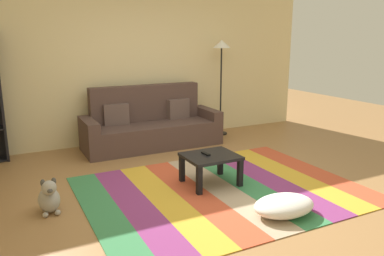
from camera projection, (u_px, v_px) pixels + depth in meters
ground_plane at (205, 187)px, 4.71m from camera, size 14.00×14.00×0.00m
back_wall at (134, 63)px, 6.60m from camera, size 6.80×0.10×2.70m
rug at (222, 190)px, 4.62m from camera, size 3.22×2.46×0.01m
couch at (151, 126)px, 6.41m from camera, size 2.26×0.80×1.00m
coffee_table at (211, 160)px, 4.73m from camera, size 0.64×0.55×0.37m
pouf at (284, 205)px, 3.95m from camera, size 0.68×0.47×0.19m
dog at (49, 198)px, 4.00m from camera, size 0.22×0.35×0.40m
standing_lamp at (221, 56)px, 6.93m from camera, size 0.32×0.32×1.74m
tv_remote at (206, 154)px, 4.72m from camera, size 0.05×0.15×0.02m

